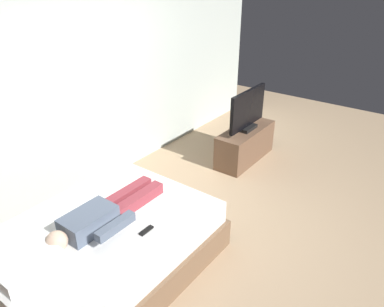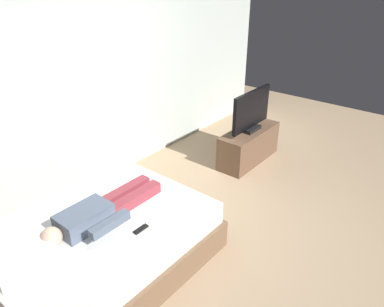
{
  "view_description": "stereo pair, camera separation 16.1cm",
  "coord_description": "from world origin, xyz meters",
  "px_view_note": "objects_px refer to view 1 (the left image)",
  "views": [
    {
      "loc": [
        -2.71,
        -1.78,
        2.64
      ],
      "look_at": [
        0.32,
        0.47,
        0.69
      ],
      "focal_mm": 34.29,
      "sensor_mm": 36.0,
      "label": 1
    },
    {
      "loc": [
        -2.61,
        -1.91,
        2.64
      ],
      "look_at": [
        0.32,
        0.47,
        0.69
      ],
      "focal_mm": 34.29,
      "sensor_mm": 36.0,
      "label": 2
    }
  ],
  "objects_px": {
    "tv": "(248,111)",
    "tv_stand": "(245,144)",
    "person": "(102,215)",
    "remote": "(146,230)",
    "bed": "(104,248)",
    "pillow": "(28,265)"
  },
  "relations": [
    {
      "from": "person",
      "to": "tv_stand",
      "type": "distance_m",
      "value": 2.78
    },
    {
      "from": "bed",
      "to": "tv",
      "type": "height_order",
      "value": "tv"
    },
    {
      "from": "bed",
      "to": "tv_stand",
      "type": "relative_size",
      "value": 1.87
    },
    {
      "from": "tv",
      "to": "remote",
      "type": "bearing_deg",
      "value": -170.18
    },
    {
      "from": "person",
      "to": "remote",
      "type": "relative_size",
      "value": 8.4
    },
    {
      "from": "remote",
      "to": "tv_stand",
      "type": "distance_m",
      "value": 2.66
    },
    {
      "from": "pillow",
      "to": "person",
      "type": "distance_m",
      "value": 0.74
    },
    {
      "from": "pillow",
      "to": "tv",
      "type": "xyz_separation_m",
      "value": [
        3.49,
        0.05,
        0.18
      ]
    },
    {
      "from": "bed",
      "to": "remote",
      "type": "bearing_deg",
      "value": -65.79
    },
    {
      "from": "tv",
      "to": "tv_stand",
      "type": "bearing_deg",
      "value": 0.0
    },
    {
      "from": "person",
      "to": "remote",
      "type": "bearing_deg",
      "value": -69.53
    },
    {
      "from": "pillow",
      "to": "tv",
      "type": "bearing_deg",
      "value": 0.82
    },
    {
      "from": "pillow",
      "to": "person",
      "type": "bearing_deg",
      "value": 0.35
    },
    {
      "from": "pillow",
      "to": "tv",
      "type": "relative_size",
      "value": 0.55
    },
    {
      "from": "bed",
      "to": "remote",
      "type": "distance_m",
      "value": 0.52
    },
    {
      "from": "pillow",
      "to": "tv_stand",
      "type": "distance_m",
      "value": 3.51
    },
    {
      "from": "remote",
      "to": "tv",
      "type": "bearing_deg",
      "value": 9.82
    },
    {
      "from": "pillow",
      "to": "tv",
      "type": "height_order",
      "value": "tv"
    },
    {
      "from": "tv_stand",
      "to": "bed",
      "type": "bearing_deg",
      "value": -178.97
    },
    {
      "from": "remote",
      "to": "tv_stand",
      "type": "height_order",
      "value": "remote"
    },
    {
      "from": "person",
      "to": "remote",
      "type": "height_order",
      "value": "person"
    },
    {
      "from": "bed",
      "to": "pillow",
      "type": "relative_size",
      "value": 4.28
    }
  ]
}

